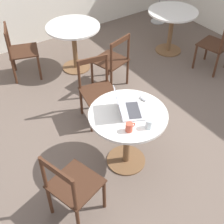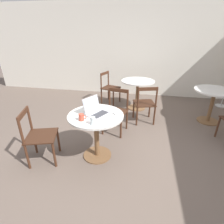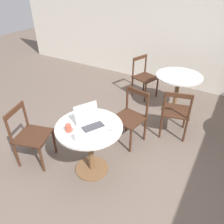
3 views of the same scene
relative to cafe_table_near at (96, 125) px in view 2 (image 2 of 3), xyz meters
The scene contains 13 objects.
ground_plane 0.64m from the cafe_table_near, 14.34° to the left, with size 16.00×16.00×0.00m, color #66564C.
wall_back 3.39m from the cafe_table_near, 85.68° to the left, with size 9.40×0.06×2.70m.
cafe_table_near is the anchor object (origin of this frame).
cafe_table_mid 2.73m from the cafe_table_near, 37.14° to the left, with size 0.84×0.84×0.75m.
cafe_table_far 2.17m from the cafe_table_near, 76.22° to the left, with size 0.84×0.84×0.75m.
chair_near_left 0.89m from the cafe_table_near, 162.83° to the right, with size 0.54×0.54×0.86m.
chair_near_back 0.88m from the cafe_table_near, 79.30° to the left, with size 0.51×0.51×0.86m.
chair_far_left 2.40m from the cafe_table_near, 96.68° to the left, with size 0.55×0.55×0.86m.
chair_far_front 1.53m from the cafe_table_near, 61.74° to the left, with size 0.53×0.53×0.86m.
laptop 0.22m from the cafe_table_near, 77.46° to the left, with size 0.41×0.41×0.25m.
mouse 0.35m from the cafe_table_near, 18.93° to the left, with size 0.06×0.10×0.03m.
mug 0.34m from the cafe_table_near, 124.40° to the right, with size 0.11×0.07×0.10m.
drinking_glass 0.36m from the cafe_table_near, 81.90° to the right, with size 0.07×0.07×0.10m.
Camera 2 is at (0.43, -2.32, 1.89)m, focal length 28.00 mm.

